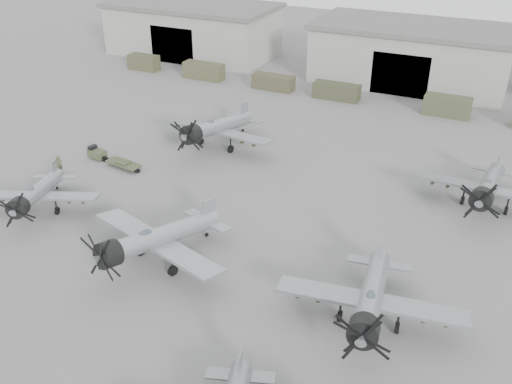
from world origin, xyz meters
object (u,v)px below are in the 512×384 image
(aircraft_mid_2, at_px, (371,300))
(ground_crew, at_px, (59,165))
(aircraft_far_1, at_px, (488,187))
(tug_trailer, at_px, (107,157))
(aircraft_far_0, at_px, (214,128))
(aircraft_mid_1, at_px, (153,240))
(aircraft_mid_0, at_px, (35,194))

(aircraft_mid_2, relative_size, ground_crew, 7.03)
(aircraft_mid_2, distance_m, aircraft_far_1, 21.04)
(tug_trailer, bearing_deg, aircraft_far_0, 51.25)
(aircraft_far_1, height_order, ground_crew, aircraft_far_1)
(aircraft_mid_1, height_order, aircraft_far_1, aircraft_mid_1)
(aircraft_mid_2, bearing_deg, tug_trailer, 149.66)
(aircraft_far_1, distance_m, tug_trailer, 39.05)
(aircraft_far_0, bearing_deg, aircraft_mid_2, -35.54)
(aircraft_mid_1, relative_size, ground_crew, 7.18)
(aircraft_far_1, xyz_separation_m, tug_trailer, (-38.38, -6.97, -1.82))
(aircraft_far_0, bearing_deg, tug_trailer, -131.31)
(aircraft_mid_2, xyz_separation_m, aircraft_far_0, (-24.13, 21.53, 0.17))
(aircraft_mid_0, distance_m, tug_trailer, 11.87)
(aircraft_far_1, bearing_deg, aircraft_mid_2, -101.04)
(aircraft_mid_1, bearing_deg, tug_trailer, 155.37)
(aircraft_mid_0, bearing_deg, ground_crew, 96.07)
(aircraft_mid_1, height_order, ground_crew, aircraft_mid_1)
(aircraft_mid_1, bearing_deg, aircraft_mid_0, -171.42)
(aircraft_mid_2, height_order, aircraft_far_1, aircraft_mid_2)
(aircraft_far_1, bearing_deg, tug_trailer, -166.03)
(aircraft_mid_0, height_order, aircraft_far_0, aircraft_far_0)
(aircraft_mid_0, relative_size, ground_crew, 6.01)
(aircraft_mid_1, distance_m, aircraft_far_0, 22.86)
(aircraft_far_1, bearing_deg, ground_crew, -161.09)
(aircraft_far_1, height_order, tug_trailer, aircraft_far_1)
(aircraft_far_0, distance_m, tug_trailer, 12.24)
(aircraft_far_0, xyz_separation_m, tug_trailer, (-8.90, -8.15, -2.01))
(aircraft_mid_0, bearing_deg, tug_trailer, 73.57)
(aircraft_mid_1, bearing_deg, aircraft_far_1, 58.83)
(aircraft_mid_2, distance_m, aircraft_far_0, 32.34)
(ground_crew, bearing_deg, aircraft_mid_0, -131.02)
(aircraft_far_0, bearing_deg, ground_crew, -127.12)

